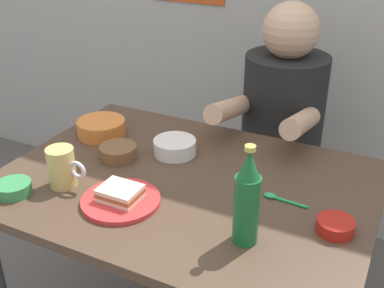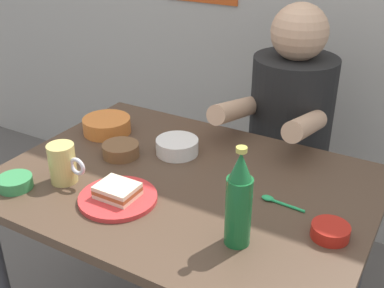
% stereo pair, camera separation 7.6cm
% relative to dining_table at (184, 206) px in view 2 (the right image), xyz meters
% --- Properties ---
extents(dining_table, '(1.10, 0.80, 0.74)m').
position_rel_dining_table_xyz_m(dining_table, '(0.00, 0.00, 0.00)').
color(dining_table, '#4C3828').
rests_on(dining_table, ground).
extents(stool, '(0.34, 0.34, 0.45)m').
position_rel_dining_table_xyz_m(stool, '(0.11, 0.63, -0.30)').
color(stool, '#4C4C51').
rests_on(stool, ground).
extents(person_seated, '(0.33, 0.56, 0.72)m').
position_rel_dining_table_xyz_m(person_seated, '(0.11, 0.62, 0.12)').
color(person_seated, black).
rests_on(person_seated, stool).
extents(plate_orange, '(0.22, 0.22, 0.01)m').
position_rel_dining_table_xyz_m(plate_orange, '(-0.10, -0.18, 0.10)').
color(plate_orange, red).
rests_on(plate_orange, dining_table).
extents(sandwich, '(0.11, 0.09, 0.04)m').
position_rel_dining_table_xyz_m(sandwich, '(-0.10, -0.18, 0.13)').
color(sandwich, beige).
rests_on(sandwich, plate_orange).
extents(beer_mug, '(0.13, 0.08, 0.12)m').
position_rel_dining_table_xyz_m(beer_mug, '(-0.30, -0.18, 0.15)').
color(beer_mug, '#D1BC66').
rests_on(beer_mug, dining_table).
extents(beer_bottle, '(0.06, 0.06, 0.26)m').
position_rel_dining_table_xyz_m(beer_bottle, '(0.26, -0.18, 0.21)').
color(beer_bottle, '#19602D').
rests_on(beer_bottle, dining_table).
extents(condiment_bowl_brown, '(0.12, 0.12, 0.04)m').
position_rel_dining_table_xyz_m(condiment_bowl_brown, '(-0.26, 0.03, 0.12)').
color(condiment_bowl_brown, brown).
rests_on(condiment_bowl_brown, dining_table).
extents(sambal_bowl_red, '(0.10, 0.10, 0.03)m').
position_rel_dining_table_xyz_m(sambal_bowl_red, '(0.45, -0.05, 0.11)').
color(sambal_bowl_red, '#B21E14').
rests_on(sambal_bowl_red, dining_table).
extents(dip_bowl_green, '(0.10, 0.10, 0.03)m').
position_rel_dining_table_xyz_m(dip_bowl_green, '(-0.40, -0.28, 0.11)').
color(dip_bowl_green, '#388C4C').
rests_on(dip_bowl_green, dining_table).
extents(rice_bowl_white, '(0.14, 0.14, 0.05)m').
position_rel_dining_table_xyz_m(rice_bowl_white, '(-0.11, 0.14, 0.12)').
color(rice_bowl_white, silver).
rests_on(rice_bowl_white, dining_table).
extents(soup_bowl_orange, '(0.17, 0.17, 0.05)m').
position_rel_dining_table_xyz_m(soup_bowl_orange, '(-0.41, 0.15, 0.12)').
color(soup_bowl_orange, orange).
rests_on(soup_bowl_orange, dining_table).
extents(spoon, '(0.13, 0.02, 0.01)m').
position_rel_dining_table_xyz_m(spoon, '(0.28, 0.03, 0.10)').
color(spoon, '#26A559').
rests_on(spoon, dining_table).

